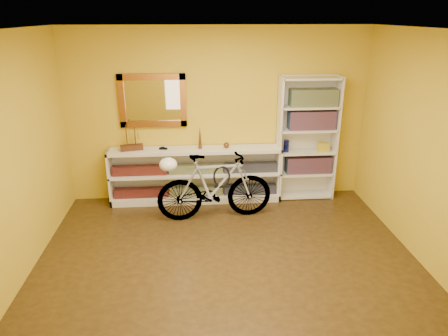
{
  "coord_description": "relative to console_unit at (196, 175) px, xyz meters",
  "views": [
    {
      "loc": [
        -0.36,
        -4.03,
        2.74
      ],
      "look_at": [
        0.0,
        0.7,
        0.95
      ],
      "focal_mm": 32.83,
      "sensor_mm": 36.0,
      "label": 1
    }
  ],
  "objects": [
    {
      "name": "floor",
      "position": [
        0.35,
        -1.81,
        -0.43
      ],
      "size": [
        4.5,
        4.0,
        0.01
      ],
      "primitive_type": "cube",
      "color": "#30210D",
      "rests_on": "ground"
    },
    {
      "name": "ceiling",
      "position": [
        0.35,
        -1.81,
        2.18
      ],
      "size": [
        4.5,
        4.0,
        0.01
      ],
      "primitive_type": "cube",
      "color": "silver",
      "rests_on": "ground"
    },
    {
      "name": "back_wall",
      "position": [
        0.35,
        0.19,
        0.88
      ],
      "size": [
        4.5,
        0.01,
        2.6
      ],
      "primitive_type": "cube",
      "color": "gold",
      "rests_on": "ground"
    },
    {
      "name": "left_wall",
      "position": [
        -1.91,
        -1.81,
        0.88
      ],
      "size": [
        0.01,
        4.0,
        2.6
      ],
      "primitive_type": "cube",
      "color": "gold",
      "rests_on": "ground"
    },
    {
      "name": "right_wall",
      "position": [
        2.6,
        -1.81,
        0.88
      ],
      "size": [
        0.01,
        4.0,
        2.6
      ],
      "primitive_type": "cube",
      "color": "gold",
      "rests_on": "ground"
    },
    {
      "name": "gilt_mirror",
      "position": [
        -0.6,
        0.15,
        1.12
      ],
      "size": [
        0.98,
        0.06,
        0.78
      ],
      "primitive_type": "cube",
      "color": "brown",
      "rests_on": "back_wall"
    },
    {
      "name": "wall_socket",
      "position": [
        1.25,
        0.17,
        -0.17
      ],
      "size": [
        0.09,
        0.02,
        0.09
      ],
      "primitive_type": "cube",
      "color": "silver",
      "rests_on": "back_wall"
    },
    {
      "name": "console_unit",
      "position": [
        0.0,
        0.0,
        0.0
      ],
      "size": [
        2.6,
        0.35,
        0.85
      ],
      "primitive_type": null,
      "color": "silver",
      "rests_on": "floor"
    },
    {
      "name": "cd_row_lower",
      "position": [
        0.0,
        -0.02,
        -0.26
      ],
      "size": [
        2.5,
        0.13,
        0.14
      ],
      "primitive_type": "cube",
      "color": "black",
      "rests_on": "console_unit"
    },
    {
      "name": "cd_row_upper",
      "position": [
        0.0,
        -0.02,
        0.11
      ],
      "size": [
        2.5,
        0.13,
        0.14
      ],
      "primitive_type": "cube",
      "color": "navy",
      "rests_on": "console_unit"
    },
    {
      "name": "model_ship",
      "position": [
        -0.93,
        0.0,
        0.62
      ],
      "size": [
        0.35,
        0.19,
        0.39
      ],
      "primitive_type": null,
      "rotation": [
        0.0,
        0.0,
        0.21
      ],
      "color": "#391C10",
      "rests_on": "console_unit"
    },
    {
      "name": "toy_car",
      "position": [
        -0.47,
        0.0,
        0.43
      ],
      "size": [
        0.0,
        0.0,
        0.0
      ],
      "primitive_type": "imported",
      "rotation": [
        0.0,
        0.0,
        1.47
      ],
      "color": "black",
      "rests_on": "console_unit"
    },
    {
      "name": "bronze_ornament",
      "position": [
        0.08,
        0.0,
        0.6
      ],
      "size": [
        0.06,
        0.06,
        0.35
      ],
      "primitive_type": "cone",
      "color": "brown",
      "rests_on": "console_unit"
    },
    {
      "name": "decorative_orb",
      "position": [
        0.47,
        0.0,
        0.47
      ],
      "size": [
        0.09,
        0.09,
        0.09
      ],
      "primitive_type": "sphere",
      "color": "brown",
      "rests_on": "console_unit"
    },
    {
      "name": "bookcase",
      "position": [
        1.7,
        0.03,
        0.52
      ],
      "size": [
        0.9,
        0.3,
        1.9
      ],
      "primitive_type": null,
      "color": "silver",
      "rests_on": "floor"
    },
    {
      "name": "book_row_a",
      "position": [
        1.75,
        0.03,
        0.12
      ],
      "size": [
        0.7,
        0.22,
        0.26
      ],
      "primitive_type": "cube",
      "color": "maroon",
      "rests_on": "bookcase"
    },
    {
      "name": "book_row_b",
      "position": [
        1.75,
        0.03,
        0.83
      ],
      "size": [
        0.7,
        0.22,
        0.28
      ],
      "primitive_type": "cube",
      "color": "maroon",
      "rests_on": "bookcase"
    },
    {
      "name": "book_row_c",
      "position": [
        1.75,
        0.03,
        1.16
      ],
      "size": [
        0.7,
        0.22,
        0.25
      ],
      "primitive_type": "cube",
      "color": "#1C5062",
      "rests_on": "bookcase"
    },
    {
      "name": "travel_mug",
      "position": [
        1.38,
        0.01,
        0.43
      ],
      "size": [
        0.08,
        0.08,
        0.18
      ],
      "primitive_type": "cylinder",
      "color": "navy",
      "rests_on": "bookcase"
    },
    {
      "name": "red_tin",
      "position": [
        1.5,
        0.06,
        1.12
      ],
      "size": [
        0.16,
        0.16,
        0.16
      ],
      "primitive_type": "cube",
      "rotation": [
        0.0,
        0.0,
        0.38
      ],
      "color": "maroon",
      "rests_on": "bookcase"
    },
    {
      "name": "yellow_bag",
      "position": [
        1.95,
        -0.01,
        0.41
      ],
      "size": [
        0.17,
        0.12,
        0.13
      ],
      "primitive_type": "cube",
      "rotation": [
        0.0,
        0.0,
        0.03
      ],
      "color": "gold",
      "rests_on": "bookcase"
    },
    {
      "name": "bicycle",
      "position": [
        0.26,
        -0.61,
        0.06
      ],
      "size": [
        0.57,
        1.68,
        0.97
      ],
      "primitive_type": "imported",
      "rotation": [
        0.0,
        0.0,
        1.66
      ],
      "color": "silver",
      "rests_on": "floor"
    },
    {
      "name": "helmet",
      "position": [
        -0.37,
        -0.67,
        0.43
      ],
      "size": [
        0.24,
        0.23,
        0.18
      ],
      "primitive_type": "ellipsoid",
      "color": "white",
      "rests_on": "bicycle"
    },
    {
      "name": "u_lock",
      "position": [
        0.35,
        -0.6,
        0.2
      ],
      "size": [
        0.24,
        0.03,
        0.24
      ],
      "primitive_type": "torus",
      "rotation": [
        1.57,
        0.0,
        0.0
      ],
      "color": "black",
      "rests_on": "bicycle"
    }
  ]
}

